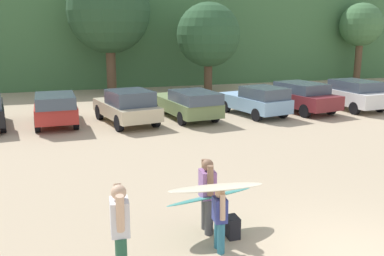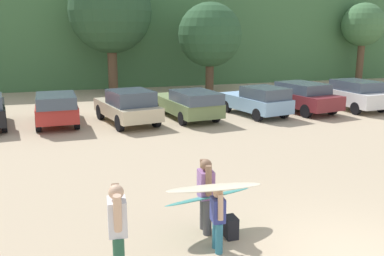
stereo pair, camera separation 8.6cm
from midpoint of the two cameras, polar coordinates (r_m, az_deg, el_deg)
The scene contains 16 objects.
hillside_ridge at distance 37.52m, azimuth -9.58°, elevation 11.97°, with size 108.00×12.00×7.27m, color #427042.
tree_ridge_back at distance 29.02m, azimuth -10.74°, elevation 14.98°, with size 5.35×5.35×8.01m.
tree_right at distance 29.24m, azimuth 2.49°, elevation 12.27°, with size 4.26×4.26×5.98m.
tree_center_left at distance 38.06m, azimuth 21.91°, elevation 12.56°, with size 3.43×3.43×6.29m.
parked_car_red at distance 19.96m, azimuth -17.51°, elevation 2.66°, with size 1.88×4.45×1.49m.
parked_car_champagne at distance 19.51m, azimuth -8.40°, elevation 2.90°, with size 2.64×4.52×1.58m.
parked_car_olive_green at distance 20.44m, azimuth -0.38°, elevation 3.34°, with size 2.44×4.97×1.43m.
parked_car_sky_blue at distance 21.37m, azimuth 8.81°, elevation 3.65°, with size 2.52×4.20×1.49m.
parked_car_maroon at distance 23.02m, azimuth 14.22°, elevation 4.15°, with size 2.72×4.94×1.52m.
parked_car_white at distance 24.53m, azimuth 20.51°, elevation 4.29°, with size 2.25×4.66×1.57m.
person_adult at distance 8.99m, azimuth 2.13°, elevation -8.43°, with size 0.32×0.61×1.60m.
person_child at distance 8.33m, azimuth 3.75°, elevation -11.59°, with size 0.26×0.48×1.28m.
person_companion at distance 7.50m, azimuth -9.56°, elevation -12.73°, with size 0.34×0.78×1.68m.
surfboard_teal at distance 9.10m, azimuth 2.49°, elevation -9.14°, with size 2.12×1.00×0.27m.
surfboard_cream at distance 8.15m, azimuth 3.28°, elevation -7.93°, with size 1.89×0.65×0.13m.
backpack_dropped at distance 9.05m, azimuth 5.44°, elevation -13.01°, with size 0.24×0.34×0.45m.
Camera 2 is at (-4.97, -5.88, 4.18)m, focal length 40.04 mm.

